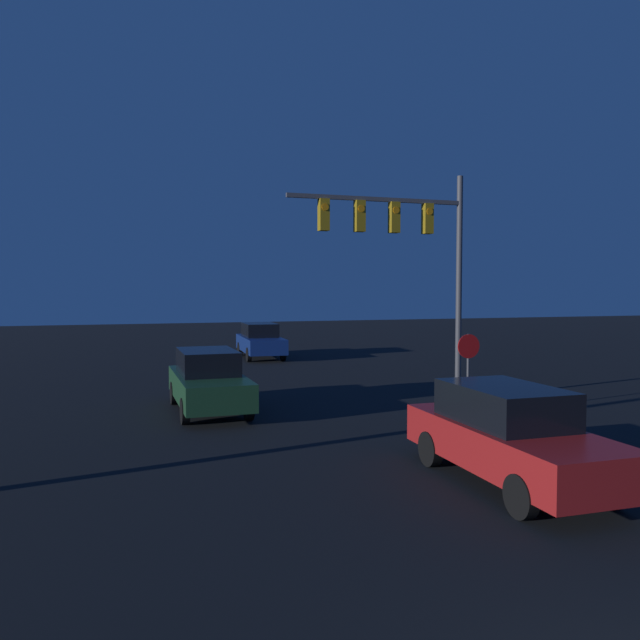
# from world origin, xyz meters

# --- Properties ---
(car_near) EXTENTS (1.86, 4.68, 1.71)m
(car_near) POSITION_xyz_m (2.27, 6.46, 0.87)
(car_near) COLOR #B21E1E
(car_near) RESTS_ON ground_plane
(car_mid) EXTENTS (1.86, 4.68, 1.71)m
(car_mid) POSITION_xyz_m (-1.87, 14.59, 0.87)
(car_mid) COLOR #1E4728
(car_mid) RESTS_ON ground_plane
(car_far) EXTENTS (1.98, 4.73, 1.71)m
(car_far) POSITION_xyz_m (2.43, 27.35, 0.87)
(car_far) COLOR navy
(car_far) RESTS_ON ground_plane
(traffic_signal_mast) EXTENTS (5.56, 0.30, 6.86)m
(traffic_signal_mast) POSITION_xyz_m (4.03, 14.09, 4.80)
(traffic_signal_mast) COLOR #4C4C51
(traffic_signal_mast) RESTS_ON ground_plane
(stop_sign) EXTENTS (0.65, 0.07, 2.21)m
(stop_sign) POSITION_xyz_m (4.67, 11.77, 1.53)
(stop_sign) COLOR #4C4C51
(stop_sign) RESTS_ON ground_plane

